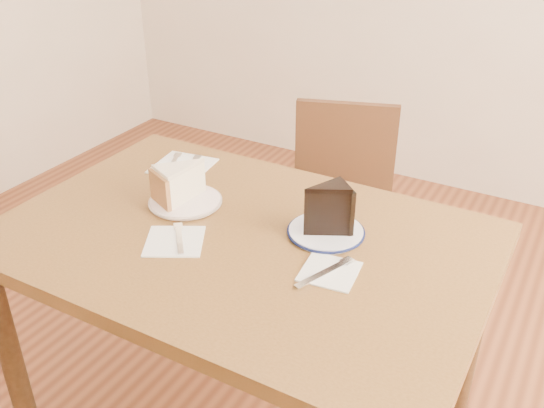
{
  "coord_description": "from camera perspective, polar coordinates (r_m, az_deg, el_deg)",
  "views": [
    {
      "loc": [
        0.69,
        -1.07,
        1.55
      ],
      "look_at": [
        0.03,
        0.1,
        0.8
      ],
      "focal_mm": 40.0,
      "sensor_mm": 36.0,
      "label": 1
    }
  ],
  "objects": [
    {
      "name": "napkin_spare",
      "position": [
        1.86,
        -8.4,
        3.58
      ],
      "size": [
        0.19,
        0.19,
        0.0
      ],
      "primitive_type": "cube",
      "rotation": [
        0.0,
        0.0,
        0.14
      ],
      "color": "white",
      "rests_on": "table"
    },
    {
      "name": "knife_spare",
      "position": [
        1.87,
        -9.36,
        3.71
      ],
      "size": [
        0.08,
        0.15,
        0.0
      ],
      "primitive_type": "cube",
      "rotation": [
        0.0,
        0.0,
        0.41
      ],
      "color": "silver",
      "rests_on": "napkin_spare"
    },
    {
      "name": "chocolate_cake",
      "position": [
        1.47,
        4.96,
        -0.7
      ],
      "size": [
        0.13,
        0.13,
        0.12
      ],
      "primitive_type": null,
      "rotation": [
        0.0,
        0.0,
        2.39
      ],
      "color": "black",
      "rests_on": "plate_navy"
    },
    {
      "name": "plate_navy",
      "position": [
        1.51,
        5.1,
        -2.62
      ],
      "size": [
        0.18,
        0.18,
        0.01
      ],
      "primitive_type": "cylinder",
      "color": "white",
      "rests_on": "table"
    },
    {
      "name": "napkin_navy",
      "position": [
        1.37,
        5.44,
        -6.35
      ],
      "size": [
        0.14,
        0.14,
        0.0
      ],
      "primitive_type": "cube",
      "rotation": [
        0.0,
        0.0,
        0.12
      ],
      "color": "white",
      "rests_on": "table"
    },
    {
      "name": "knife_navy",
      "position": [
        1.36,
        4.96,
        -6.46
      ],
      "size": [
        0.08,
        0.16,
        0.0
      ],
      "primitive_type": "cube",
      "rotation": [
        0.0,
        0.0,
        -0.37
      ],
      "color": "silver",
      "rests_on": "napkin_navy"
    },
    {
      "name": "chair_far",
      "position": [
        2.14,
        6.29,
        -1.2
      ],
      "size": [
        0.53,
        0.53,
        0.84
      ],
      "rotation": [
        0.0,
        0.0,
        3.46
      ],
      "color": "#321B0F",
      "rests_on": "ground"
    },
    {
      "name": "carrot_cake",
      "position": [
        1.64,
        -8.31,
        1.98
      ],
      "size": [
        0.14,
        0.16,
        0.09
      ],
      "primitive_type": null,
      "rotation": [
        0.0,
        0.0,
        -0.43
      ],
      "color": "white",
      "rests_on": "plate_cream"
    },
    {
      "name": "fork_cream",
      "position": [
        1.49,
        -8.71,
        -3.22
      ],
      "size": [
        0.1,
        0.12,
        0.0
      ],
      "primitive_type": "cube",
      "rotation": [
        0.0,
        0.0,
        0.7
      ],
      "color": "silver",
      "rests_on": "napkin_cream"
    },
    {
      "name": "table",
      "position": [
        1.56,
        -2.87,
        -6.0
      ],
      "size": [
        1.2,
        0.8,
        0.75
      ],
      "color": "#492E14",
      "rests_on": "ground"
    },
    {
      "name": "napkin_cream",
      "position": [
        1.49,
        -9.16,
        -3.49
      ],
      "size": [
        0.19,
        0.19,
        0.0
      ],
      "primitive_type": "cube",
      "rotation": [
        0.0,
        0.0,
        0.51
      ],
      "color": "white",
      "rests_on": "table"
    },
    {
      "name": "plate_cream",
      "position": [
        1.65,
        -8.15,
        0.25
      ],
      "size": [
        0.19,
        0.19,
        0.01
      ],
      "primitive_type": "cylinder",
      "color": "white",
      "rests_on": "table"
    },
    {
      "name": "fork_spare",
      "position": [
        1.85,
        -7.61,
        3.65
      ],
      "size": [
        0.05,
        0.14,
        0.0
      ],
      "primitive_type": "cube",
      "rotation": [
        0.0,
        0.0,
        0.3
      ],
      "color": "silver",
      "rests_on": "napkin_spare"
    }
  ]
}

